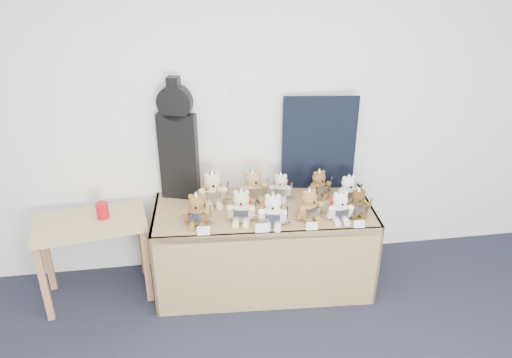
{
  "coord_description": "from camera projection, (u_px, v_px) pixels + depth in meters",
  "views": [
    {
      "loc": [
        -0.44,
        -1.24,
        2.66
      ],
      "look_at": [
        0.04,
        2.0,
        1.03
      ],
      "focal_mm": 35.0,
      "sensor_mm": 36.0,
      "label": 1
    }
  ],
  "objects": [
    {
      "name": "entry_card_b",
      "position": [
        262.0,
        228.0,
        3.58
      ],
      "size": [
        0.1,
        0.03,
        0.07
      ],
      "primitive_type": "cube",
      "rotation": [
        -0.24,
        0.0,
        -0.06
      ],
      "color": "white",
      "rests_on": "display_table"
    },
    {
      "name": "entry_card_c",
      "position": [
        312.0,
        226.0,
        3.61
      ],
      "size": [
        0.09,
        0.02,
        0.06
      ],
      "primitive_type": "cube",
      "rotation": [
        -0.24,
        0.0,
        -0.06
      ],
      "color": "white",
      "rests_on": "display_table"
    },
    {
      "name": "teddy_front_end",
      "position": [
        358.0,
        203.0,
        3.77
      ],
      "size": [
        0.2,
        0.17,
        0.25
      ],
      "rotation": [
        0.0,
        0.0,
        -0.13
      ],
      "color": "#51381B",
      "rests_on": "display_table"
    },
    {
      "name": "guitar_case",
      "position": [
        178.0,
        141.0,
        3.86
      ],
      "size": [
        0.31,
        0.18,
        0.99
      ],
      "rotation": [
        0.0,
        0.0,
        -0.32
      ],
      "color": "black",
      "rests_on": "display_table"
    },
    {
      "name": "navy_board",
      "position": [
        319.0,
        144.0,
        4.04
      ],
      "size": [
        0.6,
        0.1,
        0.8
      ],
      "primitive_type": "cube",
      "rotation": [
        0.0,
        0.0,
        -0.13
      ],
      "color": "black",
      "rests_on": "display_table"
    },
    {
      "name": "teddy_back_far_left",
      "position": [
        209.0,
        192.0,
        3.94
      ],
      "size": [
        0.19,
        0.2,
        0.24
      ],
      "rotation": [
        0.0,
        0.0,
        -0.51
      ],
      "color": "olive",
      "rests_on": "display_table"
    },
    {
      "name": "entry_card_d",
      "position": [
        359.0,
        224.0,
        3.63
      ],
      "size": [
        0.08,
        0.02,
        0.06
      ],
      "primitive_type": "cube",
      "rotation": [
        -0.24,
        0.0,
        -0.06
      ],
      "color": "white",
      "rests_on": "display_table"
    },
    {
      "name": "teddy_back_right",
      "position": [
        319.0,
        184.0,
        4.05
      ],
      "size": [
        0.21,
        0.19,
        0.25
      ],
      "rotation": [
        0.0,
        0.0,
        0.26
      ],
      "color": "brown",
      "rests_on": "display_table"
    },
    {
      "name": "display_table",
      "position": [
        264.0,
        230.0,
        3.91
      ],
      "size": [
        1.76,
        0.82,
        0.71
      ],
      "rotation": [
        0.0,
        0.0,
        -0.06
      ],
      "color": "olive",
      "rests_on": "floor"
    },
    {
      "name": "teddy_front_centre",
      "position": [
        273.0,
        211.0,
        3.64
      ],
      "size": [
        0.24,
        0.21,
        0.29
      ],
      "rotation": [
        0.0,
        0.0,
        -0.2
      ],
      "color": "white",
      "rests_on": "display_table"
    },
    {
      "name": "room_shell",
      "position": [
        244.0,
        102.0,
        3.9
      ],
      "size": [
        6.0,
        6.0,
        6.0
      ],
      "color": "white",
      "rests_on": "floor"
    },
    {
      "name": "side_table",
      "position": [
        92.0,
        235.0,
        3.83
      ],
      "size": [
        0.89,
        0.58,
        0.69
      ],
      "rotation": [
        0.0,
        0.0,
        0.15
      ],
      "color": "#998752",
      "rests_on": "floor"
    },
    {
      "name": "teddy_back_left",
      "position": [
        213.0,
        190.0,
        3.92
      ],
      "size": [
        0.25,
        0.21,
        0.31
      ],
      "rotation": [
        0.0,
        0.0,
        0.03
      ],
      "color": "beige",
      "rests_on": "display_table"
    },
    {
      "name": "teddy_back_end",
      "position": [
        348.0,
        190.0,
        3.96
      ],
      "size": [
        0.21,
        0.17,
        0.25
      ],
      "rotation": [
        0.0,
        0.0,
        0.04
      ],
      "color": "white",
      "rests_on": "display_table"
    },
    {
      "name": "teddy_front_right",
      "position": [
        309.0,
        206.0,
        3.71
      ],
      "size": [
        0.24,
        0.22,
        0.28
      ],
      "rotation": [
        0.0,
        0.0,
        0.33
      ],
      "color": "olive",
      "rests_on": "display_table"
    },
    {
      "name": "teddy_front_far_left",
      "position": [
        197.0,
        211.0,
        3.65
      ],
      "size": [
        0.23,
        0.2,
        0.28
      ],
      "rotation": [
        0.0,
        0.0,
        -0.13
      ],
      "color": "brown",
      "rests_on": "display_table"
    },
    {
      "name": "entry_card_a",
      "position": [
        203.0,
        231.0,
        3.55
      ],
      "size": [
        0.09,
        0.03,
        0.07
      ],
      "primitive_type": "cube",
      "rotation": [
        -0.24,
        0.0,
        -0.06
      ],
      "color": "white",
      "rests_on": "display_table"
    },
    {
      "name": "teddy_front_far_right",
      "position": [
        340.0,
        207.0,
        3.71
      ],
      "size": [
        0.21,
        0.18,
        0.26
      ],
      "rotation": [
        0.0,
        0.0,
        -0.02
      ],
      "color": "white",
      "rests_on": "display_table"
    },
    {
      "name": "red_cup",
      "position": [
        102.0,
        210.0,
        3.79
      ],
      "size": [
        0.09,
        0.09,
        0.13
      ],
      "primitive_type": "cylinder",
      "color": "red",
      "rests_on": "side_table"
    },
    {
      "name": "teddy_front_left",
      "position": [
        241.0,
        207.0,
        3.69
      ],
      "size": [
        0.24,
        0.21,
        0.29
      ],
      "rotation": [
        0.0,
        0.0,
        -0.19
      ],
      "color": "beige",
      "rests_on": "display_table"
    },
    {
      "name": "teddy_back_centre_left",
      "position": [
        253.0,
        186.0,
        3.98
      ],
      "size": [
        0.25,
        0.23,
        0.3
      ],
      "rotation": [
        0.0,
        0.0,
        0.26
      ],
      "color": "tan",
      "rests_on": "display_table"
    },
    {
      "name": "teddy_back_centre_right",
      "position": [
        280.0,
        187.0,
        4.02
      ],
      "size": [
        0.2,
        0.19,
        0.25
      ],
      "rotation": [
        0.0,
        0.0,
        -0.25
      ],
      "color": "beige",
      "rests_on": "display_table"
    }
  ]
}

